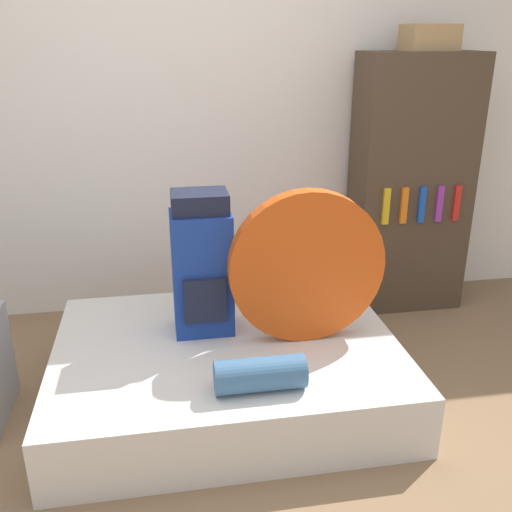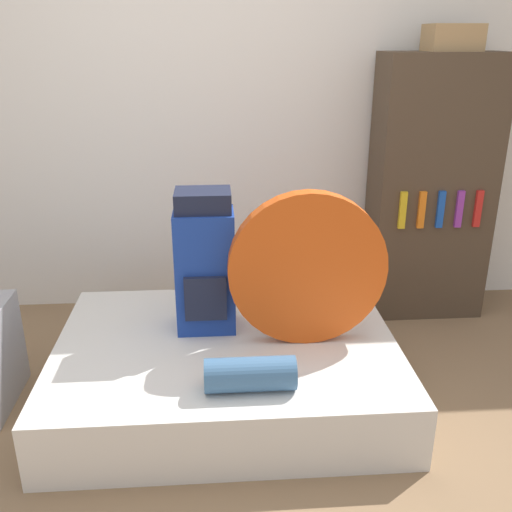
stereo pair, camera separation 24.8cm
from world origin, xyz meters
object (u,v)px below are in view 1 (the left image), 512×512
(tent_bag, at_px, (307,267))
(bookshelf, at_px, (410,186))
(backpack, at_px, (202,266))
(cardboard_box, at_px, (429,37))
(sleeping_roll, at_px, (260,374))

(tent_bag, distance_m, bookshelf, 1.31)
(backpack, distance_m, cardboard_box, 1.94)
(tent_bag, bearing_deg, cardboard_box, 43.99)
(backpack, relative_size, tent_bag, 0.95)
(sleeping_roll, relative_size, cardboard_box, 1.31)
(cardboard_box, bearing_deg, sleeping_roll, -133.32)
(backpack, xyz_separation_m, sleeping_roll, (0.19, -0.58, -0.28))
(sleeping_roll, bearing_deg, bookshelf, 47.31)
(bookshelf, relative_size, cardboard_box, 5.54)
(tent_bag, xyz_separation_m, sleeping_roll, (-0.30, -0.41, -0.31))
(sleeping_roll, distance_m, cardboard_box, 2.26)
(backpack, relative_size, bookshelf, 0.44)
(bookshelf, xyz_separation_m, cardboard_box, (0.03, -0.00, 0.90))
(tent_bag, bearing_deg, bookshelf, 44.84)
(bookshelf, bearing_deg, sleeping_roll, -132.69)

